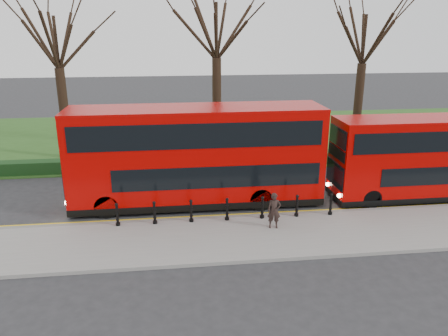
{
  "coord_description": "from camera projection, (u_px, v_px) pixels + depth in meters",
  "views": [
    {
      "loc": [
        -1.09,
        -19.18,
        8.48
      ],
      "look_at": [
        1.32,
        0.5,
        2.0
      ],
      "focal_mm": 35.0,
      "sensor_mm": 36.0,
      "label": 1
    }
  ],
  "objects": [
    {
      "name": "pedestrian",
      "position": [
        274.0,
        211.0,
        18.68
      ],
      "size": [
        0.62,
        0.45,
        1.58
      ],
      "primitive_type": "imported",
      "rotation": [
        0.0,
        0.0,
        -0.13
      ],
      "color": "black",
      "rests_on": "pavement"
    },
    {
      "name": "tree_left",
      "position": [
        56.0,
        37.0,
        26.93
      ],
      "size": [
        6.91,
        6.91,
        10.79
      ],
      "color": "black",
      "rests_on": "ground"
    },
    {
      "name": "tree_mid",
      "position": [
        216.0,
        24.0,
        27.86
      ],
      "size": [
        7.54,
        7.54,
        11.77
      ],
      "color": "black",
      "rests_on": "ground"
    },
    {
      "name": "grass_verge",
      "position": [
        186.0,
        136.0,
        35.0
      ],
      "size": [
        60.0,
        18.0,
        0.06
      ],
      "primitive_type": "cube",
      "color": "#284E1A",
      "rests_on": "ground"
    },
    {
      "name": "ground",
      "position": [
        198.0,
        212.0,
        20.86
      ],
      "size": [
        120.0,
        120.0,
        0.0
      ],
      "primitive_type": "plane",
      "color": "#28282B",
      "rests_on": "ground"
    },
    {
      "name": "tree_right",
      "position": [
        365.0,
        34.0,
        29.2
      ],
      "size": [
        7.01,
        7.01,
        10.95
      ],
      "color": "black",
      "rests_on": "ground"
    },
    {
      "name": "kerb",
      "position": [
        199.0,
        219.0,
        19.89
      ],
      "size": [
        60.0,
        0.25,
        0.16
      ],
      "primitive_type": "cube",
      "color": "slate",
      "rests_on": "ground"
    },
    {
      "name": "yellow_line_inner",
      "position": [
        198.0,
        216.0,
        20.38
      ],
      "size": [
        60.0,
        0.1,
        0.01
      ],
      "primitive_type": "cube",
      "color": "yellow",
      "rests_on": "ground"
    },
    {
      "name": "bollard_row",
      "position": [
        227.0,
        209.0,
        19.52
      ],
      "size": [
        9.79,
        0.15,
        1.0
      ],
      "color": "black",
      "rests_on": "pavement"
    },
    {
      "name": "bus_lead",
      "position": [
        197.0,
        157.0,
        21.15
      ],
      "size": [
        12.15,
        2.79,
        4.83
      ],
      "color": "#AB0301",
      "rests_on": "ground"
    },
    {
      "name": "hedge",
      "position": [
        191.0,
        162.0,
        27.15
      ],
      "size": [
        60.0,
        0.9,
        0.8
      ],
      "primitive_type": "cube",
      "color": "black",
      "rests_on": "ground"
    },
    {
      "name": "pavement",
      "position": [
        202.0,
        240.0,
        18.0
      ],
      "size": [
        60.0,
        4.0,
        0.15
      ],
      "primitive_type": "cube",
      "color": "gray",
      "rests_on": "ground"
    },
    {
      "name": "yellow_line_outer",
      "position": [
        199.0,
        218.0,
        20.19
      ],
      "size": [
        60.0,
        0.1,
        0.01
      ],
      "primitive_type": "cube",
      "color": "yellow",
      "rests_on": "ground"
    },
    {
      "name": "bus_rear",
      "position": [
        435.0,
        158.0,
        22.1
      ],
      "size": [
        10.5,
        2.41,
        4.18
      ],
      "color": "#AB0301",
      "rests_on": "ground"
    }
  ]
}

